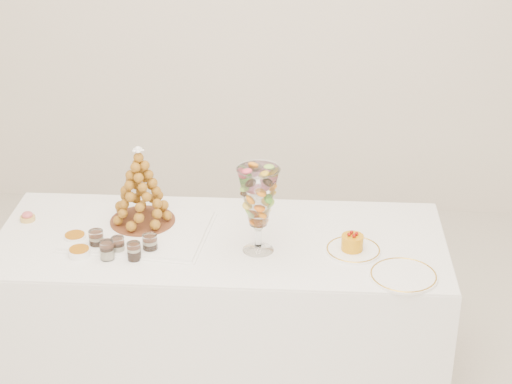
{
  "coord_description": "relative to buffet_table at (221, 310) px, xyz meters",
  "views": [
    {
      "loc": [
        0.3,
        -2.6,
        2.36
      ],
      "look_at": [
        0.05,
        0.22,
        0.96
      ],
      "focal_mm": 60.0,
      "sensor_mm": 36.0,
      "label": 1
    }
  ],
  "objects": [
    {
      "name": "spare_plate",
      "position": [
        0.71,
        -0.23,
        0.35
      ],
      "size": [
        0.25,
        0.25,
        0.01
      ],
      "primitive_type": "cylinder",
      "color": "white",
      "rests_on": "buffet_table"
    },
    {
      "name": "verrine_e",
      "position": [
        -0.3,
        -0.19,
        0.38
      ],
      "size": [
        0.06,
        0.06,
        0.07
      ],
      "primitive_type": "cylinder",
      "rotation": [
        0.0,
        0.0,
        -0.07
      ],
      "color": "white",
      "rests_on": "buffet_table"
    },
    {
      "name": "pink_tart",
      "position": [
        -0.81,
        0.08,
        0.36
      ],
      "size": [
        0.06,
        0.06,
        0.04
      ],
      "color": "tan",
      "rests_on": "buffet_table"
    },
    {
      "name": "cake_plate",
      "position": [
        0.53,
        -0.06,
        0.35
      ],
      "size": [
        0.21,
        0.21,
        0.01
      ],
      "primitive_type": "cylinder",
      "color": "white",
      "rests_on": "buffet_table"
    },
    {
      "name": "buffet_table",
      "position": [
        0.0,
        0.0,
        0.0
      ],
      "size": [
        1.82,
        0.77,
        0.68
      ],
      "rotation": [
        0.0,
        0.0,
        0.03
      ],
      "color": "white",
      "rests_on": "ground"
    },
    {
      "name": "verrine_b",
      "position": [
        -0.37,
        -0.15,
        0.38
      ],
      "size": [
        0.07,
        0.07,
        0.07
      ],
      "primitive_type": "cylinder",
      "rotation": [
        0.0,
        0.0,
        -0.34
      ],
      "color": "white",
      "rests_on": "buffet_table"
    },
    {
      "name": "ramekin_back",
      "position": [
        -0.57,
        -0.07,
        0.36
      ],
      "size": [
        0.09,
        0.09,
        0.03
      ],
      "primitive_type": "cylinder",
      "color": "white",
      "rests_on": "buffet_table"
    },
    {
      "name": "mousse_cake",
      "position": [
        0.52,
        -0.06,
        0.38
      ],
      "size": [
        0.09,
        0.09,
        0.07
      ],
      "color": "orange",
      "rests_on": "cake_plate"
    },
    {
      "name": "croquembouche",
      "position": [
        -0.33,
        0.08,
        0.52
      ],
      "size": [
        0.27,
        0.27,
        0.33
      ],
      "rotation": [
        0.0,
        0.0,
        -0.17
      ],
      "color": "brown",
      "rests_on": "lace_tray"
    },
    {
      "name": "verrine_d",
      "position": [
        -0.41,
        -0.19,
        0.38
      ],
      "size": [
        0.06,
        0.06,
        0.07
      ],
      "primitive_type": "cylinder",
      "rotation": [
        0.0,
        0.0,
        -0.01
      ],
      "color": "white",
      "rests_on": "buffet_table"
    },
    {
      "name": "verrine_a",
      "position": [
        -0.47,
        -0.12,
        0.38
      ],
      "size": [
        0.06,
        0.06,
        0.08
      ],
      "primitive_type": "cylinder",
      "rotation": [
        0.0,
        0.0,
        -0.05
      ],
      "color": "white",
      "rests_on": "buffet_table"
    },
    {
      "name": "lace_tray",
      "position": [
        -0.33,
        0.02,
        0.35
      ],
      "size": [
        0.57,
        0.45,
        0.02
      ],
      "primitive_type": "cube",
      "rotation": [
        0.0,
        0.0,
        -0.08
      ],
      "color": "white",
      "rests_on": "buffet_table"
    },
    {
      "name": "ramekin_front",
      "position": [
        -0.52,
        -0.18,
        0.36
      ],
      "size": [
        0.09,
        0.09,
        0.03
      ],
      "primitive_type": "cylinder",
      "color": "white",
      "rests_on": "buffet_table"
    },
    {
      "name": "verrine_c",
      "position": [
        -0.25,
        -0.13,
        0.38
      ],
      "size": [
        0.07,
        0.07,
        0.08
      ],
      "primitive_type": "cylinder",
      "rotation": [
        0.0,
        0.0,
        0.32
      ],
      "color": "white",
      "rests_on": "buffet_table"
    },
    {
      "name": "macaron_vase",
      "position": [
        0.16,
        -0.08,
        0.57
      ],
      "size": [
        0.16,
        0.16,
        0.35
      ],
      "color": "white",
      "rests_on": "buffet_table"
    }
  ]
}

